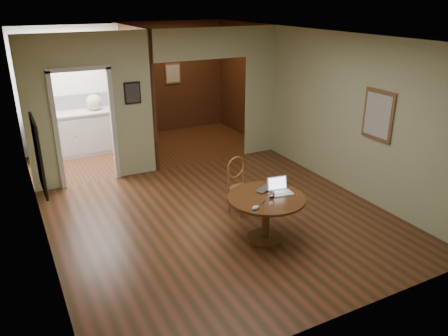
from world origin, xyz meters
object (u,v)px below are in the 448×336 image
open_laptop (279,188)px  dining_table (266,208)px  chair (239,182)px  closed_laptop (267,190)px

open_laptop → dining_table: bearing=-159.2°
dining_table → chair: bearing=84.1°
closed_laptop → open_laptop: bearing=-68.8°
dining_table → closed_laptop: size_ratio=3.37×
dining_table → open_laptop: bearing=11.5°
open_laptop → closed_laptop: (-0.12, 0.11, -0.05)m
chair → open_laptop: (0.15, -0.88, 0.22)m
chair → closed_laptop: (0.02, -0.77, 0.18)m
dining_table → open_laptop: open_laptop is taller
closed_laptop → dining_table: bearing=-152.1°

